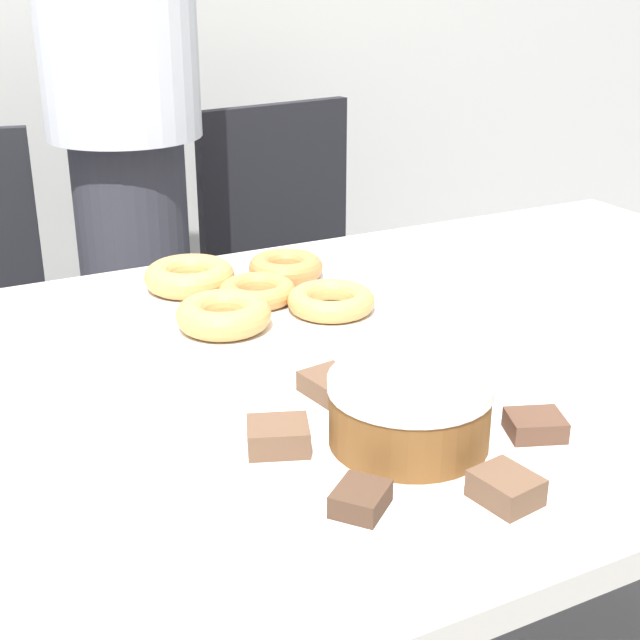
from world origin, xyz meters
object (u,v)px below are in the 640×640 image
(office_chair_right, at_px, (311,313))
(plate_donuts, at_px, (258,305))
(person_standing, at_px, (122,100))
(frosted_cake, at_px, (409,410))
(plate_cake, at_px, (408,446))

(office_chair_right, relative_size, plate_donuts, 2.18)
(person_standing, xyz_separation_m, frosted_cake, (-0.04, -1.11, -0.15))
(frosted_cake, bearing_deg, person_standing, 87.85)
(plate_cake, height_order, frosted_cake, frosted_cake)
(person_standing, relative_size, plate_donuts, 4.31)
(office_chair_right, bearing_deg, frosted_cake, -120.09)
(person_standing, xyz_separation_m, plate_donuts, (-0.02, -0.69, -0.19))
(office_chair_right, height_order, plate_cake, office_chair_right)
(office_chair_right, height_order, plate_donuts, office_chair_right)
(plate_donuts, xyz_separation_m, frosted_cake, (-0.02, -0.42, 0.04))
(office_chair_right, bearing_deg, plate_donuts, -130.01)
(person_standing, relative_size, frosted_cake, 10.81)
(plate_cake, bearing_deg, office_chair_right, 67.94)
(frosted_cake, bearing_deg, office_chair_right, 67.94)
(office_chair_right, distance_m, frosted_cake, 1.24)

